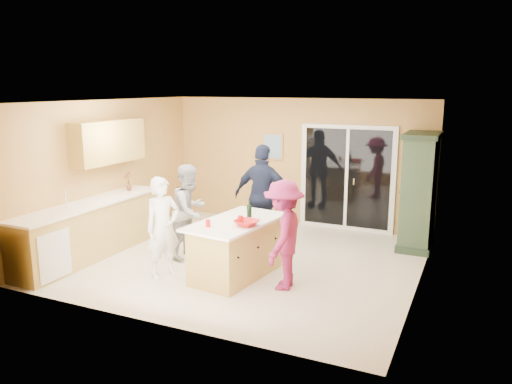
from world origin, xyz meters
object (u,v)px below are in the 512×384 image
at_px(woman_grey, 190,211).
at_px(woman_magenta, 283,235).
at_px(kitchen_island, 236,250).
at_px(woman_navy, 263,196).
at_px(green_hutch, 419,192).
at_px(woman_white, 163,228).

xyz_separation_m(woman_grey, woman_magenta, (1.91, -0.61, -0.01)).
distance_m(kitchen_island, woman_grey, 1.27).
xyz_separation_m(woman_grey, woman_navy, (0.90, 0.99, 0.13)).
bearing_deg(woman_grey, woman_magenta, -104.83).
relative_size(kitchen_island, green_hutch, 0.86).
height_order(woman_grey, woman_magenta, woman_grey).
height_order(woman_navy, woman_magenta, woman_navy).
xyz_separation_m(woman_white, woman_magenta, (1.79, 0.35, 0.02)).
bearing_deg(woman_white, kitchen_island, -38.16).
bearing_deg(woman_magenta, woman_navy, -154.03).
relative_size(woman_navy, woman_magenta, 1.18).
bearing_deg(woman_grey, green_hutch, -55.59).
bearing_deg(woman_white, woman_navy, 4.66).
height_order(woman_white, woman_magenta, woman_magenta).
distance_m(green_hutch, woman_navy, 2.75).
relative_size(green_hutch, woman_navy, 1.11).
height_order(kitchen_island, woman_grey, woman_grey).
xyz_separation_m(woman_white, woman_navy, (0.78, 1.95, 0.16)).
relative_size(woman_grey, woman_navy, 0.86).
height_order(kitchen_island, woman_white, woman_white).
relative_size(kitchen_island, woman_navy, 0.95).
distance_m(kitchen_island, woman_magenta, 0.90).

